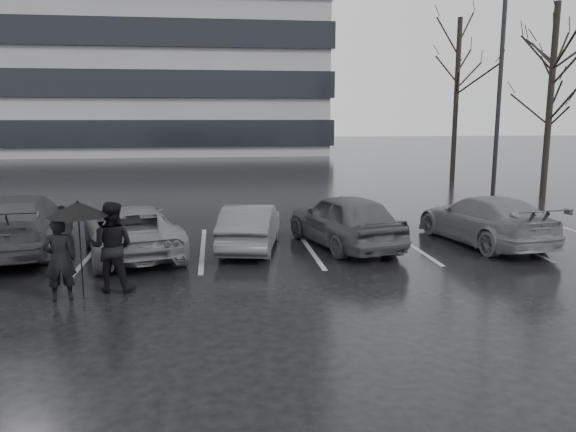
# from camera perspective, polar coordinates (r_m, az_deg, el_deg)

# --- Properties ---
(ground) EXTENTS (160.00, 160.00, 0.00)m
(ground) POSITION_cam_1_polar(r_m,az_deg,el_deg) (12.70, 1.14, -5.67)
(ground) COLOR black
(ground) RESTS_ON ground
(office_building) EXTENTS (61.00, 26.00, 29.00)m
(office_building) POSITION_cam_1_polar(r_m,az_deg,el_deg) (64.30, -27.14, 18.86)
(office_building) COLOR gray
(office_building) RESTS_ON ground
(car_main) EXTENTS (2.73, 4.56, 1.45)m
(car_main) POSITION_cam_1_polar(r_m,az_deg,el_deg) (15.03, 5.74, -0.38)
(car_main) COLOR black
(car_main) RESTS_ON ground
(car_west_a) EXTENTS (1.92, 3.83, 1.20)m
(car_west_a) POSITION_cam_1_polar(r_m,az_deg,el_deg) (14.72, -3.86, -1.07)
(car_west_a) COLOR #2D2D2F
(car_west_a) RESTS_ON ground
(car_west_b) EXTENTS (3.20, 4.92, 1.26)m
(car_west_b) POSITION_cam_1_polar(r_m,az_deg,el_deg) (14.59, -15.62, -1.42)
(car_west_b) COLOR #4A4A4C
(car_west_b) RESTS_ON ground
(car_west_c) EXTENTS (2.69, 5.38, 1.50)m
(car_west_c) POSITION_cam_1_polar(r_m,az_deg,el_deg) (15.88, -25.57, -0.68)
(car_west_c) COLOR black
(car_west_c) RESTS_ON ground
(car_east) EXTENTS (2.59, 4.82, 1.33)m
(car_east) POSITION_cam_1_polar(r_m,az_deg,el_deg) (16.23, 19.32, -0.35)
(car_east) COLOR #4A4A4C
(car_east) RESTS_ON ground
(pedestrian_left) EXTENTS (0.65, 0.50, 1.60)m
(pedestrian_left) POSITION_cam_1_polar(r_m,az_deg,el_deg) (11.42, -22.20, -4.12)
(pedestrian_left) COLOR black
(pedestrian_left) RESTS_ON ground
(pedestrian_right) EXTENTS (0.99, 0.84, 1.81)m
(pedestrian_right) POSITION_cam_1_polar(r_m,az_deg,el_deg) (11.66, -17.47, -2.99)
(pedestrian_right) COLOR black
(pedestrian_right) RESTS_ON ground
(umbrella) EXTENTS (1.12, 1.12, 1.89)m
(umbrella) POSITION_cam_1_polar(r_m,az_deg,el_deg) (11.34, -20.57, 0.66)
(umbrella) COLOR black
(umbrella) RESTS_ON ground
(lamp_post) EXTENTS (0.51, 0.51, 9.33)m
(lamp_post) POSITION_cam_1_polar(r_m,az_deg,el_deg) (22.83, 20.67, 11.56)
(lamp_post) COLOR gray
(lamp_post) RESTS_ON ground
(stall_stripes) EXTENTS (19.72, 5.00, 0.00)m
(stall_stripes) POSITION_cam_1_polar(r_m,az_deg,el_deg) (15.02, -3.30, -3.18)
(stall_stripes) COLOR #969598
(stall_stripes) RESTS_ON ground
(tree_east) EXTENTS (0.26, 0.26, 8.00)m
(tree_east) POSITION_cam_1_polar(r_m,az_deg,el_deg) (26.06, 25.07, 10.42)
(tree_east) COLOR black
(tree_east) RESTS_ON ground
(tree_ne) EXTENTS (0.26, 0.26, 7.00)m
(tree_ne) POSITION_cam_1_polar(r_m,az_deg,el_deg) (30.77, 24.98, 9.31)
(tree_ne) COLOR black
(tree_ne) RESTS_ON ground
(tree_north) EXTENTS (0.26, 0.26, 8.50)m
(tree_north) POSITION_cam_1_polar(r_m,az_deg,el_deg) (31.79, 16.71, 11.18)
(tree_north) COLOR black
(tree_north) RESTS_ON ground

